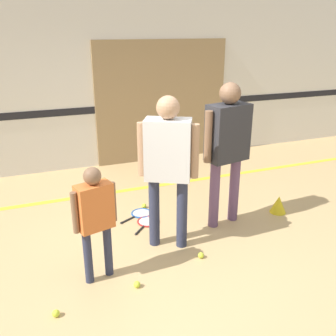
{
  "coord_description": "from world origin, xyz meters",
  "views": [
    {
      "loc": [
        -1.37,
        -3.32,
        2.36
      ],
      "look_at": [
        -0.02,
        0.19,
        0.95
      ],
      "focal_mm": 40.0,
      "sensor_mm": 36.0,
      "label": 1
    }
  ],
  "objects": [
    {
      "name": "tennis_ball_stray_left",
      "position": [
        -0.58,
        -0.42,
        0.03
      ],
      "size": [
        0.07,
        0.07,
        0.07
      ],
      "primitive_type": "sphere",
      "color": "#CCE038",
      "rests_on": "ground_plane"
    },
    {
      "name": "wall_back",
      "position": [
        0.0,
        3.16,
        1.6
      ],
      "size": [
        16.0,
        0.07,
        3.2
      ],
      "color": "silver",
      "rests_on": "ground_plane"
    },
    {
      "name": "person_instructor",
      "position": [
        -0.02,
        0.19,
        1.07
      ],
      "size": [
        0.59,
        0.46,
        1.73
      ],
      "rotation": [
        0.0,
        0.0,
        -0.49
      ],
      "color": "#2D334C",
      "rests_on": "ground_plane"
    },
    {
      "name": "person_student_left",
      "position": [
        -0.88,
        -0.13,
        0.73
      ],
      "size": [
        0.44,
        0.26,
        1.19
      ],
      "rotation": [
        0.0,
        0.0,
        0.26
      ],
      "color": "#2D334C",
      "rests_on": "ground_plane"
    },
    {
      "name": "ground_plane",
      "position": [
        0.0,
        0.0,
        0.0
      ],
      "size": [
        16.0,
        16.0,
        0.0
      ],
      "primitive_type": "plane",
      "color": "tan"
    },
    {
      "name": "training_cone",
      "position": [
        1.67,
        0.41,
        0.12
      ],
      "size": [
        0.22,
        0.22,
        0.24
      ],
      "color": "yellow",
      "rests_on": "ground_plane"
    },
    {
      "name": "racket_second_spare",
      "position": [
        -0.08,
        0.76,
        0.01
      ],
      "size": [
        0.46,
        0.47,
        0.03
      ],
      "rotation": [
        0.0,
        0.0,
        3.94
      ],
      "color": "red",
      "rests_on": "ground_plane"
    },
    {
      "name": "floor_stripe",
      "position": [
        0.0,
        1.86,
        0.0
      ],
      "size": [
        14.4,
        0.1,
        0.01
      ],
      "color": "yellow",
      "rests_on": "ground_plane"
    },
    {
      "name": "racket_spare_on_floor",
      "position": [
        -0.11,
        1.02,
        0.01
      ],
      "size": [
        0.53,
        0.38,
        0.03
      ],
      "rotation": [
        0.0,
        0.0,
        3.62
      ],
      "color": "blue",
      "rests_on": "ground_plane"
    },
    {
      "name": "tennis_ball_by_spare_racket",
      "position": [
        -0.0,
        1.18,
        0.03
      ],
      "size": [
        0.07,
        0.07,
        0.07
      ],
      "primitive_type": "sphere",
      "color": "#CCE038",
      "rests_on": "ground_plane"
    },
    {
      "name": "wall_panel",
      "position": [
        0.98,
        3.1,
        1.09
      ],
      "size": [
        2.47,
        0.05,
        2.18
      ],
      "color": "#9E7F56",
      "rests_on": "ground_plane"
    },
    {
      "name": "tennis_ball_stray_right",
      "position": [
        -1.35,
        -0.54,
        0.03
      ],
      "size": [
        0.07,
        0.07,
        0.07
      ],
      "primitive_type": "sphere",
      "color": "#CCE038",
      "rests_on": "ground_plane"
    },
    {
      "name": "person_student_right",
      "position": [
        0.83,
        0.43,
        1.1
      ],
      "size": [
        0.67,
        0.37,
        1.79
      ],
      "rotation": [
        0.0,
        0.0,
        -2.94
      ],
      "color": "#6B4C70",
      "rests_on": "ground_plane"
    },
    {
      "name": "tennis_ball_near_instructor",
      "position": [
        0.22,
        -0.19,
        0.03
      ],
      "size": [
        0.07,
        0.07,
        0.07
      ],
      "primitive_type": "sphere",
      "color": "#CCE038",
      "rests_on": "ground_plane"
    }
  ]
}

